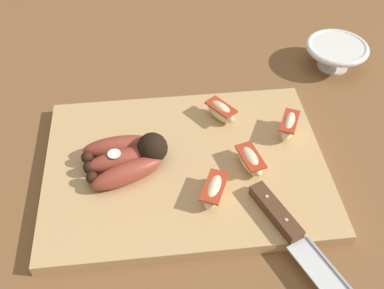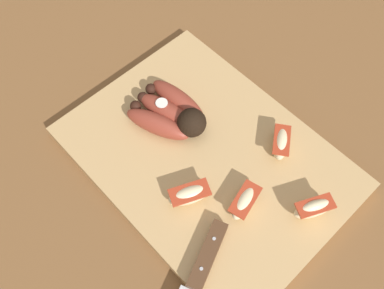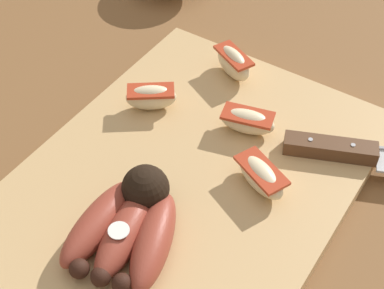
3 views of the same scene
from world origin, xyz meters
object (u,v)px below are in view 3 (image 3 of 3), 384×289
Objects in this scene: banana_bunch at (129,224)px; apple_wedge_near at (261,176)px; apple_wedge_extra at (243,119)px; apple_wedge_middle at (151,97)px; chefs_knife at (375,156)px; apple_wedge_far at (233,63)px.

banana_bunch is 1.91× the size of apple_wedge_near.
apple_wedge_extra is (-0.06, -0.06, -0.00)m from apple_wedge_near.
apple_wedge_near is 1.13× the size of apple_wedge_middle.
apple_wedge_middle is at bearing -75.36° from chefs_knife.
apple_wedge_near is at bearing 41.84° from apple_wedge_extra.
apple_wedge_far reaches higher than apple_wedge_extra.
apple_wedge_far is (-0.10, 0.05, 0.00)m from apple_wedge_middle.
apple_wedge_middle is at bearing -150.55° from banana_bunch.
apple_wedge_extra is (0.04, -0.14, 0.01)m from chefs_knife.
apple_wedge_far is (-0.04, -0.20, 0.01)m from chefs_knife.
apple_wedge_middle is 0.11m from apple_wedge_extra.
apple_wedge_near reaches higher than apple_wedge_extra.
apple_wedge_near is 0.08m from apple_wedge_extra.
banana_bunch is 2.08× the size of apple_wedge_far.
apple_wedge_extra is at bearing -75.39° from chefs_knife.
apple_wedge_middle reaches higher than apple_wedge_near.
banana_bunch reaches higher than apple_wedge_middle.
apple_wedge_extra is at bearing 104.68° from apple_wedge_middle.
apple_wedge_far is 0.96× the size of apple_wedge_extra.
banana_bunch is 0.26m from apple_wedge_far.
apple_wedge_far is at bearing 154.76° from apple_wedge_middle.
banana_bunch is 0.14m from apple_wedge_near.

